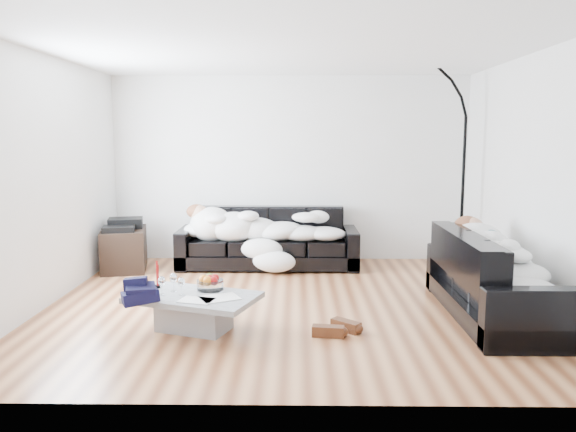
{
  "coord_description": "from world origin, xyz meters",
  "views": [
    {
      "loc": [
        0.09,
        -5.73,
        1.75
      ],
      "look_at": [
        0.0,
        0.3,
        0.9
      ],
      "focal_mm": 35.0,
      "sensor_mm": 36.0,
      "label": 1
    }
  ],
  "objects_px": {
    "candle_left": "(157,274)",
    "candle_right": "(158,277)",
    "coffee_table": "(194,312)",
    "fruit_bowl": "(210,282)",
    "sleeper_right": "(497,253)",
    "floor_lamp": "(463,178)",
    "wine_glass_b": "(162,286)",
    "sofa_right": "(496,276)",
    "av_cabinet": "(124,249)",
    "sofa_back": "(268,238)",
    "shoes": "(337,328)",
    "stereo": "(123,224)",
    "sleeper_back": "(268,222)",
    "wine_glass_c": "(181,286)",
    "wine_glass_a": "(174,283)"
  },
  "relations": [
    {
      "from": "coffee_table",
      "to": "wine_glass_a",
      "type": "xyz_separation_m",
      "value": [
        -0.2,
        0.11,
        0.25
      ]
    },
    {
      "from": "wine_glass_a",
      "to": "sofa_back",
      "type": "bearing_deg",
      "value": 72.77
    },
    {
      "from": "wine_glass_c",
      "to": "shoes",
      "type": "height_order",
      "value": "wine_glass_c"
    },
    {
      "from": "floor_lamp",
      "to": "wine_glass_c",
      "type": "bearing_deg",
      "value": -133.42
    },
    {
      "from": "coffee_table",
      "to": "wine_glass_b",
      "type": "relative_size",
      "value": 6.85
    },
    {
      "from": "wine_glass_b",
      "to": "wine_glass_c",
      "type": "xyz_separation_m",
      "value": [
        0.18,
        -0.01,
        -0.0
      ]
    },
    {
      "from": "wine_glass_b",
      "to": "candle_right",
      "type": "xyz_separation_m",
      "value": [
        -0.09,
        0.22,
        0.03
      ]
    },
    {
      "from": "coffee_table",
      "to": "fruit_bowl",
      "type": "height_order",
      "value": "fruit_bowl"
    },
    {
      "from": "coffee_table",
      "to": "candle_left",
      "type": "xyz_separation_m",
      "value": [
        -0.39,
        0.24,
        0.29
      ]
    },
    {
      "from": "sofa_right",
      "to": "candle_left",
      "type": "relative_size",
      "value": 7.97
    },
    {
      "from": "sofa_back",
      "to": "stereo",
      "type": "xyz_separation_m",
      "value": [
        -1.9,
        -0.2,
        0.22
      ]
    },
    {
      "from": "sleeper_right",
      "to": "wine_glass_c",
      "type": "xyz_separation_m",
      "value": [
        -2.99,
        -0.43,
        -0.22
      ]
    },
    {
      "from": "sofa_right",
      "to": "fruit_bowl",
      "type": "distance_m",
      "value": 2.76
    },
    {
      "from": "coffee_table",
      "to": "av_cabinet",
      "type": "height_order",
      "value": "av_cabinet"
    },
    {
      "from": "sleeper_right",
      "to": "wine_glass_c",
      "type": "bearing_deg",
      "value": 98.11
    },
    {
      "from": "wine_glass_c",
      "to": "wine_glass_b",
      "type": "bearing_deg",
      "value": 176.83
    },
    {
      "from": "sleeper_right",
      "to": "floor_lamp",
      "type": "relative_size",
      "value": 0.71
    },
    {
      "from": "fruit_bowl",
      "to": "wine_glass_a",
      "type": "bearing_deg",
      "value": -170.11
    },
    {
      "from": "shoes",
      "to": "coffee_table",
      "type": "bearing_deg",
      "value": -165.31
    },
    {
      "from": "shoes",
      "to": "stereo",
      "type": "height_order",
      "value": "stereo"
    },
    {
      "from": "coffee_table",
      "to": "stereo",
      "type": "relative_size",
      "value": 2.57
    },
    {
      "from": "wine_glass_b",
      "to": "fruit_bowl",
      "type": "bearing_deg",
      "value": 21.13
    },
    {
      "from": "wine_glass_b",
      "to": "shoes",
      "type": "bearing_deg",
      "value": -3.54
    },
    {
      "from": "wine_glass_c",
      "to": "candle_right",
      "type": "relative_size",
      "value": 0.72
    },
    {
      "from": "sofa_right",
      "to": "sleeper_back",
      "type": "height_order",
      "value": "sleeper_back"
    },
    {
      "from": "candle_right",
      "to": "stereo",
      "type": "xyz_separation_m",
      "value": [
        -0.98,
        2.12,
        0.17
      ]
    },
    {
      "from": "sofa_right",
      "to": "av_cabinet",
      "type": "bearing_deg",
      "value": 65.56
    },
    {
      "from": "sofa_back",
      "to": "sleeper_right",
      "type": "xyz_separation_m",
      "value": [
        2.33,
        -2.12,
        0.24
      ]
    },
    {
      "from": "candle_left",
      "to": "candle_right",
      "type": "xyz_separation_m",
      "value": [
        0.01,
        -0.02,
        -0.02
      ]
    },
    {
      "from": "wine_glass_c",
      "to": "candle_right",
      "type": "height_order",
      "value": "candle_right"
    },
    {
      "from": "wine_glass_b",
      "to": "candle_right",
      "type": "distance_m",
      "value": 0.24
    },
    {
      "from": "candle_left",
      "to": "av_cabinet",
      "type": "height_order",
      "value": "candle_left"
    },
    {
      "from": "sofa_back",
      "to": "sofa_right",
      "type": "relative_size",
      "value": 1.18
    },
    {
      "from": "sleeper_back",
      "to": "floor_lamp",
      "type": "xyz_separation_m",
      "value": [
        2.52,
        -0.23,
        0.6
      ]
    },
    {
      "from": "coffee_table",
      "to": "floor_lamp",
      "type": "distance_m",
      "value": 3.96
    },
    {
      "from": "sofa_back",
      "to": "coffee_table",
      "type": "xyz_separation_m",
      "value": [
        -0.55,
        -2.55,
        -0.23
      ]
    },
    {
      "from": "sleeper_back",
      "to": "wine_glass_c",
      "type": "height_order",
      "value": "sleeper_back"
    },
    {
      "from": "sleeper_right",
      "to": "av_cabinet",
      "type": "xyz_separation_m",
      "value": [
        -4.23,
        1.92,
        -0.36
      ]
    },
    {
      "from": "sleeper_right",
      "to": "sofa_right",
      "type": "bearing_deg",
      "value": -180.0
    },
    {
      "from": "fruit_bowl",
      "to": "wine_glass_a",
      "type": "xyz_separation_m",
      "value": [
        -0.33,
        -0.06,
        0.01
      ]
    },
    {
      "from": "sofa_back",
      "to": "fruit_bowl",
      "type": "distance_m",
      "value": 2.42
    },
    {
      "from": "sofa_right",
      "to": "candle_right",
      "type": "bearing_deg",
      "value": 93.48
    },
    {
      "from": "sleeper_back",
      "to": "floor_lamp",
      "type": "bearing_deg",
      "value": -5.29
    },
    {
      "from": "wine_glass_a",
      "to": "wine_glass_b",
      "type": "relative_size",
      "value": 1.02
    },
    {
      "from": "coffee_table",
      "to": "fruit_bowl",
      "type": "relative_size",
      "value": 4.55
    },
    {
      "from": "sleeper_back",
      "to": "av_cabinet",
      "type": "distance_m",
      "value": 1.94
    },
    {
      "from": "sofa_right",
      "to": "sleeper_back",
      "type": "relative_size",
      "value": 1.0
    },
    {
      "from": "sofa_back",
      "to": "candle_left",
      "type": "bearing_deg",
      "value": -112.21
    },
    {
      "from": "wine_glass_a",
      "to": "wine_glass_c",
      "type": "distance_m",
      "value": 0.15
    },
    {
      "from": "shoes",
      "to": "sleeper_right",
      "type": "bearing_deg",
      "value": 36.66
    }
  ]
}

